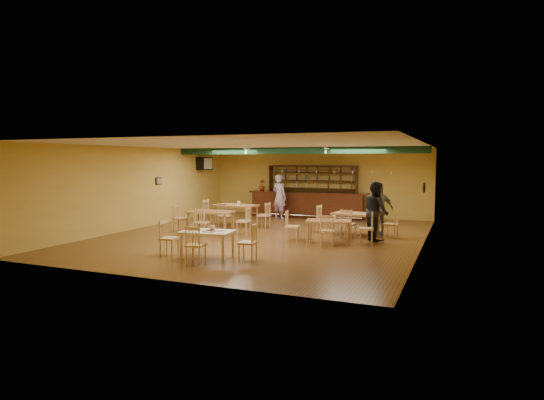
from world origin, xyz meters
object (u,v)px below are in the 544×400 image
at_px(dining_table_c, 211,222).
at_px(patron_bar, 279,197).
at_px(bar_counter, 308,205).
at_px(dining_table_b, 356,224).
at_px(patron_right_a, 376,211).
at_px(dining_table_d, 329,231).
at_px(near_table, 207,244).
at_px(dining_table_a, 236,215).

distance_m(dining_table_c, patron_bar, 4.54).
xyz_separation_m(bar_counter, dining_table_b, (2.95, -3.81, -0.19)).
xyz_separation_m(dining_table_c, patron_right_a, (5.54, 0.64, 0.55)).
bearing_deg(dining_table_d, patron_bar, 115.40).
bearing_deg(near_table, patron_right_a, 44.29).
relative_size(dining_table_b, patron_bar, 0.78).
bearing_deg(bar_counter, patron_bar, -140.63).
bearing_deg(dining_table_b, bar_counter, 136.37).
height_order(dining_table_b, dining_table_c, dining_table_c).
relative_size(dining_table_b, patron_right_a, 0.80).
xyz_separation_m(dining_table_a, dining_table_d, (4.30, -2.16, -0.06)).
distance_m(dining_table_a, dining_table_b, 4.81).
distance_m(dining_table_c, dining_table_d, 4.27).
height_order(patron_bar, patron_right_a, patron_bar).
bearing_deg(patron_bar, dining_table_a, 92.88).
distance_m(dining_table_b, dining_table_c, 4.96).
xyz_separation_m(dining_table_c, dining_table_d, (4.26, -0.22, -0.04)).
bearing_deg(near_table, dining_table_a, 104.16).
xyz_separation_m(bar_counter, patron_right_a, (3.75, -4.61, 0.37)).
height_order(dining_table_a, dining_table_b, dining_table_a).
xyz_separation_m(dining_table_b, patron_bar, (-3.95, 2.99, 0.58)).
distance_m(dining_table_b, dining_table_d, 1.73).
xyz_separation_m(dining_table_a, patron_right_a, (5.58, -1.30, 0.53)).
xyz_separation_m(dining_table_a, near_table, (2.02, -5.56, -0.05)).
height_order(dining_table_b, patron_bar, patron_bar).
bearing_deg(near_table, dining_table_c, 112.93).
height_order(dining_table_b, dining_table_d, dining_table_b).
xyz_separation_m(patron_bar, patron_right_a, (4.75, -3.79, -0.02)).
bearing_deg(dining_table_b, near_table, -109.90).
height_order(bar_counter, dining_table_a, bar_counter).
bearing_deg(patron_bar, dining_table_c, 101.20).
relative_size(dining_table_a, patron_bar, 0.84).
bearing_deg(patron_bar, dining_table_d, 148.07).
relative_size(dining_table_b, near_table, 1.14).
relative_size(dining_table_c, near_table, 1.16).
distance_m(dining_table_a, near_table, 5.92).
bearing_deg(dining_table_a, bar_counter, 67.30).
xyz_separation_m(dining_table_a, dining_table_c, (0.04, -1.94, -0.02)).
relative_size(bar_counter, near_table, 4.03).
bearing_deg(near_table, dining_table_b, 55.57).
bearing_deg(dining_table_b, dining_table_a, -177.31).
bearing_deg(bar_counter, dining_table_c, -108.87).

